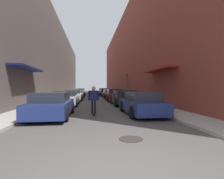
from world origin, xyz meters
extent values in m
plane|color=#4C4947|center=(0.00, 22.72, 0.00)|extent=(124.97, 124.97, 0.00)
cube|color=#A3A099|center=(-4.35, 28.40, 0.06)|extent=(1.80, 56.80, 0.12)
cube|color=#A3A099|center=(4.35, 28.40, 0.06)|extent=(1.80, 56.80, 0.12)
cube|color=#564C47|center=(-7.25, 28.40, 6.12)|extent=(4.00, 56.80, 12.24)
cube|color=#141947|center=(-4.85, 9.94, 2.90)|extent=(1.00, 4.80, 0.12)
cube|color=brown|center=(7.25, 28.40, 7.14)|extent=(4.00, 56.80, 14.27)
cube|color=maroon|center=(4.85, 9.94, 2.90)|extent=(1.00, 4.80, 0.12)
cube|color=navy|center=(-2.41, 6.35, 0.50)|extent=(1.85, 4.49, 0.64)
cube|color=#232833|center=(-2.41, 6.12, 1.06)|extent=(1.62, 2.34, 0.48)
cylinder|color=black|center=(-3.30, 7.74, 0.33)|extent=(0.18, 0.65, 0.65)
cylinder|color=black|center=(-1.52, 7.74, 0.33)|extent=(0.18, 0.65, 0.65)
cylinder|color=black|center=(-3.30, 4.96, 0.33)|extent=(0.18, 0.65, 0.65)
cylinder|color=black|center=(-1.52, 4.96, 0.33)|extent=(0.18, 0.65, 0.65)
cube|color=silver|center=(-2.48, 12.12, 0.51)|extent=(1.93, 3.94, 0.64)
cube|color=#232833|center=(-2.48, 11.93, 1.05)|extent=(1.69, 2.05, 0.43)
cylinder|color=black|center=(-3.41, 13.34, 0.34)|extent=(0.18, 0.68, 0.68)
cylinder|color=black|center=(-1.54, 13.34, 0.34)|extent=(0.18, 0.68, 0.68)
cylinder|color=black|center=(-3.41, 10.91, 0.34)|extent=(0.18, 0.68, 0.68)
cylinder|color=black|center=(-1.54, 10.91, 0.34)|extent=(0.18, 0.68, 0.68)
cube|color=silver|center=(-2.34, 17.75, 0.53)|extent=(1.90, 4.61, 0.68)
cube|color=#232833|center=(-2.34, 17.52, 1.07)|extent=(1.66, 2.40, 0.41)
cylinder|color=black|center=(-3.26, 19.18, 0.34)|extent=(0.18, 0.68, 0.68)
cylinder|color=black|center=(-1.42, 19.18, 0.34)|extent=(0.18, 0.68, 0.68)
cylinder|color=black|center=(-3.26, 16.33, 0.34)|extent=(0.18, 0.68, 0.68)
cylinder|color=black|center=(-1.42, 16.33, 0.34)|extent=(0.18, 0.68, 0.68)
cube|color=maroon|center=(-2.31, 23.74, 0.48)|extent=(1.84, 4.51, 0.59)
cube|color=#232833|center=(-2.31, 23.52, 1.00)|extent=(1.59, 2.35, 0.45)
cylinder|color=black|center=(-3.18, 25.13, 0.34)|extent=(0.18, 0.67, 0.67)
cylinder|color=black|center=(-1.45, 25.13, 0.34)|extent=(0.18, 0.67, 0.67)
cylinder|color=black|center=(-3.18, 22.35, 0.34)|extent=(0.18, 0.67, 0.67)
cylinder|color=black|center=(-1.45, 22.35, 0.34)|extent=(0.18, 0.67, 0.67)
cube|color=gray|center=(-2.29, 29.46, 0.49)|extent=(1.81, 4.36, 0.59)
cube|color=#232833|center=(-2.29, 29.24, 1.03)|extent=(1.55, 2.28, 0.50)
cylinder|color=black|center=(-3.12, 30.80, 0.34)|extent=(0.18, 0.69, 0.69)
cylinder|color=black|center=(-1.45, 30.80, 0.34)|extent=(0.18, 0.69, 0.69)
cylinder|color=black|center=(-3.12, 28.12, 0.34)|extent=(0.18, 0.69, 0.69)
cylinder|color=black|center=(-1.45, 28.12, 0.34)|extent=(0.18, 0.69, 0.69)
cube|color=maroon|center=(-2.38, 34.94, 0.50)|extent=(1.81, 4.55, 0.63)
cube|color=#232833|center=(-2.38, 34.72, 1.09)|extent=(1.58, 2.37, 0.53)
cylinder|color=black|center=(-3.25, 36.35, 0.33)|extent=(0.18, 0.67, 0.67)
cylinder|color=black|center=(-1.52, 36.35, 0.33)|extent=(0.18, 0.67, 0.67)
cylinder|color=black|center=(-3.25, 33.54, 0.33)|extent=(0.18, 0.67, 0.67)
cylinder|color=black|center=(-1.52, 33.54, 0.33)|extent=(0.18, 0.67, 0.67)
cube|color=navy|center=(2.43, 6.59, 0.50)|extent=(1.75, 4.47, 0.64)
cube|color=#232833|center=(2.43, 6.37, 1.06)|extent=(1.53, 2.33, 0.48)
cylinder|color=black|center=(1.59, 7.97, 0.32)|extent=(0.18, 0.65, 0.65)
cylinder|color=black|center=(3.27, 7.97, 0.32)|extent=(0.18, 0.65, 0.65)
cylinder|color=black|center=(1.59, 5.21, 0.32)|extent=(0.18, 0.65, 0.65)
cylinder|color=black|center=(3.27, 5.21, 0.32)|extent=(0.18, 0.65, 0.65)
cube|color=#232326|center=(2.47, 11.92, 0.53)|extent=(1.97, 4.61, 0.68)
cube|color=#232833|center=(2.47, 11.69, 1.10)|extent=(1.70, 2.41, 0.45)
cylinder|color=black|center=(1.56, 13.34, 0.35)|extent=(0.18, 0.69, 0.69)
cylinder|color=black|center=(3.38, 13.34, 0.35)|extent=(0.18, 0.69, 0.69)
cylinder|color=black|center=(1.56, 10.51, 0.35)|extent=(0.18, 0.69, 0.69)
cylinder|color=black|center=(3.38, 10.51, 0.35)|extent=(0.18, 0.69, 0.69)
cube|color=maroon|center=(2.33, 16.94, 0.52)|extent=(1.79, 4.27, 0.67)
cube|color=#232833|center=(2.33, 16.73, 1.12)|extent=(1.55, 2.23, 0.54)
cylinder|color=black|center=(1.48, 18.26, 0.33)|extent=(0.18, 0.66, 0.66)
cylinder|color=black|center=(3.17, 18.26, 0.33)|extent=(0.18, 0.66, 0.66)
cylinder|color=black|center=(1.48, 15.62, 0.33)|extent=(0.18, 0.66, 0.66)
cylinder|color=black|center=(3.17, 15.62, 0.33)|extent=(0.18, 0.66, 0.66)
cube|color=#515459|center=(2.46, 22.62, 0.52)|extent=(2.03, 4.84, 0.65)
cube|color=#232833|center=(2.46, 22.38, 1.05)|extent=(1.74, 2.54, 0.42)
cylinder|color=black|center=(1.53, 24.10, 0.35)|extent=(0.18, 0.71, 0.71)
cylinder|color=black|center=(3.38, 24.10, 0.35)|extent=(0.18, 0.71, 0.71)
cylinder|color=black|center=(1.53, 21.14, 0.35)|extent=(0.18, 0.71, 0.71)
cylinder|color=black|center=(3.38, 21.14, 0.35)|extent=(0.18, 0.71, 0.71)
cube|color=black|center=(2.33, 28.23, 0.53)|extent=(2.00, 4.65, 0.69)
cube|color=#232833|center=(2.33, 28.00, 1.09)|extent=(1.73, 2.43, 0.43)
cylinder|color=black|center=(1.39, 29.66, 0.33)|extent=(0.18, 0.66, 0.66)
cylinder|color=black|center=(3.26, 29.66, 0.33)|extent=(0.18, 0.66, 0.66)
cylinder|color=black|center=(1.39, 26.80, 0.33)|extent=(0.18, 0.66, 0.66)
cylinder|color=black|center=(3.26, 26.80, 0.33)|extent=(0.18, 0.66, 0.66)
cube|color=#B7B7BC|center=(2.34, 34.09, 0.53)|extent=(1.99, 4.10, 0.69)
cube|color=#232833|center=(2.34, 33.88, 1.14)|extent=(1.72, 2.15, 0.53)
cylinder|color=black|center=(1.40, 35.35, 0.34)|extent=(0.18, 0.67, 0.67)
cylinder|color=black|center=(3.27, 35.35, 0.34)|extent=(0.18, 0.67, 0.67)
cylinder|color=black|center=(1.40, 32.83, 0.34)|extent=(0.18, 0.67, 0.67)
cylinder|color=black|center=(3.27, 32.83, 0.34)|extent=(0.18, 0.67, 0.67)
cube|color=black|center=(-0.25, 6.80, 0.07)|extent=(0.20, 0.78, 0.02)
cylinder|color=beige|center=(-0.33, 7.05, 0.03)|extent=(0.03, 0.06, 0.06)
cylinder|color=beige|center=(-0.18, 7.05, 0.03)|extent=(0.03, 0.06, 0.06)
cylinder|color=beige|center=(-0.33, 6.55, 0.03)|extent=(0.03, 0.06, 0.06)
cylinder|color=beige|center=(-0.18, 6.55, 0.03)|extent=(0.03, 0.06, 0.06)
cylinder|color=black|center=(-0.33, 6.80, 0.44)|extent=(0.11, 0.11, 0.74)
cylinder|color=black|center=(-0.18, 6.80, 0.44)|extent=(0.11, 0.11, 0.74)
cube|color=#191E4C|center=(-0.25, 6.80, 1.10)|extent=(0.44, 0.20, 0.57)
sphere|color=tan|center=(-0.25, 6.80, 1.50)|extent=(0.24, 0.24, 0.24)
cylinder|color=#191E4C|center=(-0.52, 6.80, 1.10)|extent=(0.09, 0.09, 0.53)
cylinder|color=#191E4C|center=(0.01, 6.80, 1.10)|extent=(0.09, 0.09, 0.53)
cylinder|color=#332D28|center=(0.75, 1.98, 0.01)|extent=(0.70, 0.70, 0.02)
cylinder|color=#2D2D2D|center=(4.89, 21.90, 1.81)|extent=(0.10, 0.10, 3.39)
cube|color=#332D0F|center=(4.89, 21.90, 3.28)|extent=(0.16, 0.16, 0.45)
sphere|color=red|center=(4.89, 21.81, 3.40)|extent=(0.11, 0.11, 0.11)
camera|label=1|loc=(-0.46, -3.08, 1.54)|focal=28.00mm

